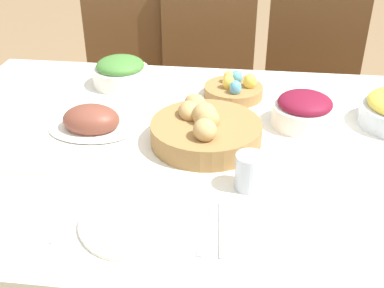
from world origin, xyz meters
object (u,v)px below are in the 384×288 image
(chair_far_center, at_px, (207,90))
(fork, at_px, (70,216))
(chair_far_left, at_px, (129,86))
(knife, at_px, (207,227))
(green_salad_bowl, at_px, (121,72))
(drinking_cup, at_px, (250,172))
(dinner_plate, at_px, (137,221))
(chair_far_right, at_px, (309,95))
(spoon, at_px, (222,229))
(beet_salad_bowl, at_px, (304,110))
(butter_dish, at_px, (32,167))
(ham_platter, at_px, (91,122))
(egg_basket, at_px, (234,89))
(bread_basket, at_px, (205,129))

(chair_far_center, height_order, fork, chair_far_center)
(chair_far_left, relative_size, fork, 5.82)
(knife, bearing_deg, green_salad_bowl, 121.40)
(fork, xyz_separation_m, drinking_cup, (0.37, 0.16, 0.04))
(dinner_plate, bearing_deg, chair_far_left, 104.93)
(drinking_cup, bearing_deg, dinner_plate, -145.43)
(chair_far_right, height_order, spoon, chair_far_right)
(beet_salad_bowl, bearing_deg, fork, -136.93)
(green_salad_bowl, bearing_deg, drinking_cup, -51.12)
(chair_far_left, relative_size, butter_dish, 7.68)
(dinner_plate, distance_m, butter_dish, 0.33)
(ham_platter, relative_size, butter_dish, 1.87)
(knife, bearing_deg, egg_basket, 92.32)
(bread_basket, relative_size, butter_dish, 2.25)
(chair_far_right, xyz_separation_m, bread_basket, (-0.38, -0.88, 0.28))
(beet_salad_bowl, bearing_deg, spoon, -112.17)
(dinner_plate, bearing_deg, chair_far_center, 88.62)
(green_salad_bowl, xyz_separation_m, spoon, (0.38, -0.70, -0.04))
(beet_salad_bowl, distance_m, fork, 0.71)
(egg_basket, distance_m, spoon, 0.65)
(ham_platter, distance_m, green_salad_bowl, 0.32)
(chair_far_right, relative_size, spoon, 5.82)
(green_salad_bowl, relative_size, knife, 1.08)
(chair_far_center, xyz_separation_m, ham_platter, (-0.24, -0.86, 0.27))
(ham_platter, bearing_deg, fork, -79.91)
(egg_basket, distance_m, dinner_plate, 0.67)
(chair_far_left, distance_m, chair_far_right, 0.81)
(dinner_plate, bearing_deg, ham_platter, 119.40)
(chair_far_right, distance_m, green_salad_bowl, 0.92)
(drinking_cup, xyz_separation_m, butter_dish, (-0.51, -0.01, -0.03))
(green_salad_bowl, bearing_deg, chair_far_center, 66.05)
(bread_basket, bearing_deg, chair_far_center, 94.90)
(chair_far_right, distance_m, drinking_cup, 1.14)
(chair_far_left, bearing_deg, butter_dish, -93.33)
(green_salad_bowl, relative_size, fork, 1.08)
(chair_far_left, height_order, drinking_cup, chair_far_left)
(egg_basket, relative_size, spoon, 1.08)
(butter_dish, bearing_deg, beet_salad_bowl, 26.73)
(beet_salad_bowl, bearing_deg, chair_far_right, 81.51)
(chair_far_center, xyz_separation_m, green_salad_bowl, (-0.24, -0.54, 0.29))
(egg_basket, relative_size, butter_dish, 1.43)
(knife, bearing_deg, chair_far_right, 79.09)
(chair_far_right, bearing_deg, knife, -98.64)
(chair_far_right, bearing_deg, dinner_plate, -104.69)
(drinking_cup, distance_m, butter_dish, 0.51)
(fork, distance_m, butter_dish, 0.21)
(dinner_plate, xyz_separation_m, butter_dish, (-0.29, 0.15, 0.01))
(green_salad_bowl, bearing_deg, butter_dish, -98.25)
(chair_far_left, relative_size, beet_salad_bowl, 5.60)
(bread_basket, xyz_separation_m, knife, (0.04, -0.35, -0.04))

